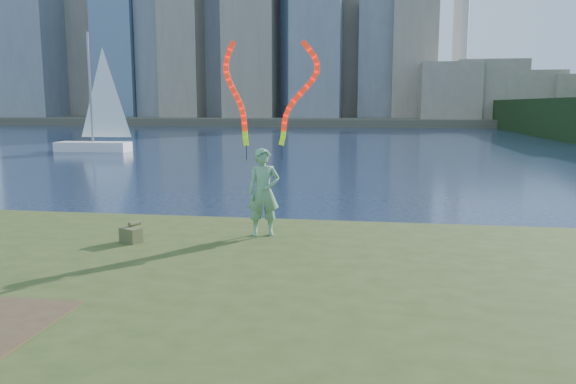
# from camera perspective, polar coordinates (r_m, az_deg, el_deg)

# --- Properties ---
(ground) EXTENTS (320.00, 320.00, 0.00)m
(ground) POSITION_cam_1_polar(r_m,az_deg,el_deg) (9.45, -11.37, -12.22)
(ground) COLOR #18243D
(ground) RESTS_ON ground
(grassy_knoll) EXTENTS (20.00, 18.00, 0.80)m
(grassy_knoll) POSITION_cam_1_polar(r_m,az_deg,el_deg) (7.39, -17.84, -15.84)
(grassy_knoll) COLOR #364518
(grassy_knoll) RESTS_ON ground
(far_shore) EXTENTS (320.00, 40.00, 1.20)m
(far_shore) POSITION_cam_1_polar(r_m,az_deg,el_deg) (103.34, 7.25, 7.27)
(far_shore) COLOR #4E4939
(far_shore) RESTS_ON ground
(woman_with_ribbons) EXTENTS (2.01, 0.72, 4.10)m
(woman_with_ribbons) POSITION_cam_1_polar(r_m,az_deg,el_deg) (11.02, -2.50, 2.74)
(woman_with_ribbons) COLOR #1A7432
(woman_with_ribbons) RESTS_ON grassy_knoll
(canvas_bag) EXTENTS (0.45, 0.51, 0.36)m
(canvas_bag) POSITION_cam_1_polar(r_m,az_deg,el_deg) (11.04, -15.65, -4.14)
(canvas_bag) COLOR #424926
(canvas_bag) RESTS_ON grassy_knoll
(sailboat) EXTENTS (5.62, 1.85, 8.49)m
(sailboat) POSITION_cam_1_polar(r_m,az_deg,el_deg) (43.05, -18.91, 5.86)
(sailboat) COLOR white
(sailboat) RESTS_ON ground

